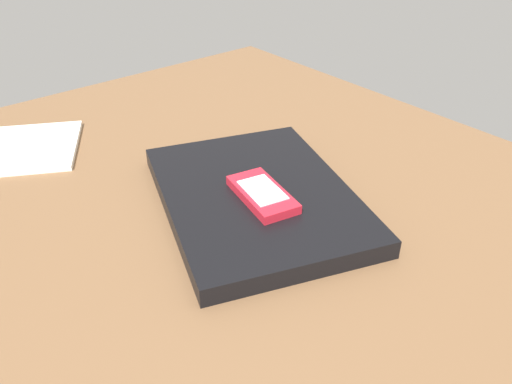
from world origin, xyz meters
TOP-DOWN VIEW (x-y plane):
  - desk_surface at (0.00, 0.00)cm, footprint 120.00×80.00cm
  - laptop_closed at (5.76, 3.06)cm, footprint 37.24×32.26cm
  - cell_phone_on_laptop at (3.65, 3.78)cm, footprint 11.18×7.06cm
  - notepad at (41.26, 22.98)cm, footprint 23.54×25.15cm

SIDE VIEW (x-z plane):
  - desk_surface at x=0.00cm, z-range 0.00..3.00cm
  - notepad at x=41.26cm, z-range 3.00..3.80cm
  - laptop_closed at x=5.76cm, z-range 3.00..5.41cm
  - cell_phone_on_laptop at x=3.65cm, z-range 5.37..6.69cm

